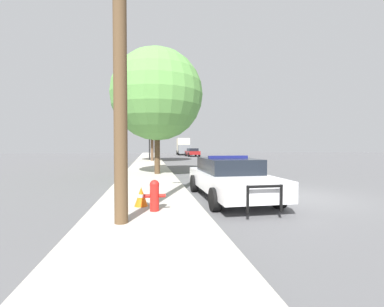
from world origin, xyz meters
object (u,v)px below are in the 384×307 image
(fire_hydrant, at_px, (154,194))
(tree_sidewalk_mid, at_px, (152,109))
(utility_pole, at_px, (120,43))
(traffic_cone, at_px, (141,196))
(traffic_light, at_px, (164,131))
(tree_sidewalk_near, at_px, (157,95))
(box_truck, at_px, (183,146))
(police_car, at_px, (230,177))
(car_background_distant, at_px, (192,152))

(fire_hydrant, relative_size, tree_sidewalk_mid, 0.09)
(utility_pole, relative_size, traffic_cone, 14.20)
(fire_hydrant, xyz_separation_m, traffic_light, (1.67, 24.29, 3.05))
(tree_sidewalk_near, bearing_deg, traffic_cone, -94.85)
(box_truck, height_order, tree_sidewalk_mid, tree_sidewalk_mid)
(fire_hydrant, height_order, tree_sidewalk_near, tree_sidewalk_near)
(police_car, distance_m, tree_sidewalk_near, 8.48)
(police_car, xyz_separation_m, traffic_light, (-0.92, 22.49, 2.87))
(fire_hydrant, distance_m, utility_pole, 3.66)
(tree_sidewalk_mid, distance_m, tree_sidewalk_near, 13.65)
(tree_sidewalk_mid, height_order, tree_sidewalk_near, tree_sidewalk_mid)
(fire_hydrant, distance_m, car_background_distant, 36.92)
(utility_pole, distance_m, traffic_cone, 3.95)
(utility_pole, distance_m, car_background_distant, 38.12)
(fire_hydrant, xyz_separation_m, tree_sidewalk_near, (0.34, 8.87, 4.30))
(police_car, xyz_separation_m, fire_hydrant, (-2.60, -1.80, -0.18))
(fire_hydrant, distance_m, tree_sidewalk_mid, 23.11)
(car_background_distant, xyz_separation_m, traffic_cone, (-7.46, -35.64, -0.34))
(utility_pole, distance_m, tree_sidewalk_mid, 23.50)
(tree_sidewalk_near, bearing_deg, police_car, -72.31)
(car_background_distant, distance_m, box_truck, 8.11)
(fire_hydrant, distance_m, traffic_light, 24.54)
(car_background_distant, distance_m, tree_sidewalk_near, 28.49)
(tree_sidewalk_near, height_order, traffic_cone, tree_sidewalk_near)
(traffic_light, xyz_separation_m, traffic_cone, (-2.03, -23.69, -3.21))
(fire_hydrant, height_order, traffic_light, traffic_light)
(traffic_light, bearing_deg, car_background_distant, 65.57)
(utility_pole, bearing_deg, traffic_cone, 76.02)
(fire_hydrant, distance_m, tree_sidewalk_near, 9.86)
(tree_sidewalk_mid, bearing_deg, tree_sidewalk_near, -89.37)
(utility_pole, relative_size, tree_sidewalk_mid, 0.85)
(tree_sidewalk_mid, relative_size, traffic_cone, 16.80)
(police_car, bearing_deg, tree_sidewalk_mid, -84.25)
(car_background_distant, bearing_deg, box_truck, 90.89)
(car_background_distant, bearing_deg, fire_hydrant, -103.83)
(fire_hydrant, height_order, tree_sidewalk_mid, tree_sidewalk_mid)
(tree_sidewalk_mid, height_order, traffic_cone, tree_sidewalk_mid)
(box_truck, bearing_deg, traffic_light, 79.05)
(fire_hydrant, distance_m, traffic_cone, 0.71)
(utility_pole, height_order, traffic_cone, utility_pole)
(car_background_distant, height_order, traffic_cone, car_background_distant)
(car_background_distant, bearing_deg, utility_pole, -104.65)
(box_truck, bearing_deg, tree_sidewalk_near, 82.86)
(utility_pole, bearing_deg, traffic_light, 84.54)
(police_car, relative_size, tree_sidewalk_near, 0.68)
(utility_pole, relative_size, car_background_distant, 1.75)
(police_car, distance_m, box_truck, 42.67)
(fire_hydrant, xyz_separation_m, utility_pole, (-0.74, -0.92, 3.47))
(utility_pole, height_order, box_truck, utility_pole)
(police_car, relative_size, fire_hydrant, 6.32)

